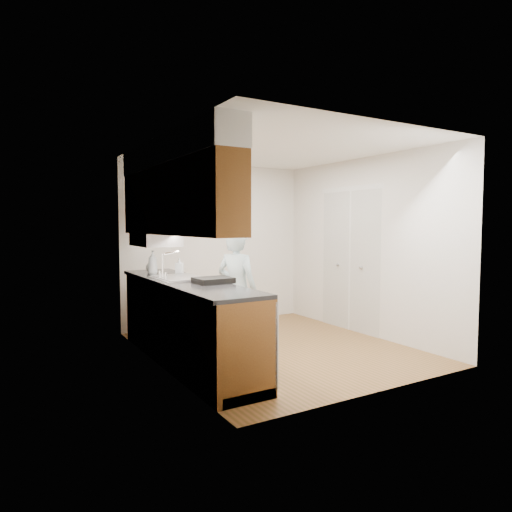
{
  "coord_description": "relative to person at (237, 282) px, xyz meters",
  "views": [
    {
      "loc": [
        -3.11,
        -4.75,
        1.57
      ],
      "look_at": [
        -0.15,
        0.25,
        1.16
      ],
      "focal_mm": 32.0,
      "sensor_mm": 36.0,
      "label": 1
    }
  ],
  "objects": [
    {
      "name": "ceiling",
      "position": [
        0.48,
        -0.15,
        1.64
      ],
      "size": [
        3.5,
        3.5,
        0.0
      ],
      "primitive_type": "plane",
      "rotation": [
        3.14,
        0.0,
        0.0
      ],
      "color": "white",
      "rests_on": "wall_left"
    },
    {
      "name": "wall_back",
      "position": [
        0.48,
        1.6,
        0.39
      ],
      "size": [
        3.0,
        0.02,
        2.5
      ],
      "primitive_type": "cube",
      "color": "silver",
      "rests_on": "floor"
    },
    {
      "name": "upper_cabinets",
      "position": [
        -0.85,
        -0.1,
        1.09
      ],
      "size": [
        0.47,
        2.8,
        1.21
      ],
      "color": "brown",
      "rests_on": "wall_left"
    },
    {
      "name": "person",
      "position": [
        0.0,
        0.0,
        0.0
      ],
      "size": [
        0.64,
        0.71,
        1.68
      ],
      "primitive_type": "imported",
      "rotation": [
        0.0,
        0.0,
        2.1
      ],
      "color": "#9AB4BB",
      "rests_on": "floor_mat"
    },
    {
      "name": "counter",
      "position": [
        -0.72,
        -0.15,
        -0.37
      ],
      "size": [
        0.64,
        2.8,
        1.3
      ],
      "color": "brown",
      "rests_on": "floor"
    },
    {
      "name": "wall_left",
      "position": [
        -1.02,
        -0.15,
        0.39
      ],
      "size": [
        0.02,
        3.5,
        2.5
      ],
      "primitive_type": "cube",
      "color": "silver",
      "rests_on": "floor"
    },
    {
      "name": "soap_bottle_a",
      "position": [
        -0.85,
        0.64,
        0.23
      ],
      "size": [
        0.12,
        0.12,
        0.3
      ],
      "primitive_type": "imported",
      "rotation": [
        0.0,
        0.0,
        0.05
      ],
      "color": "silver",
      "rests_on": "counter"
    },
    {
      "name": "floor_mat",
      "position": [
        0.0,
        0.0,
        -0.85
      ],
      "size": [
        0.69,
        1.02,
        0.02
      ],
      "primitive_type": "cube",
      "rotation": [
        0.0,
        0.0,
        -0.15
      ],
      "color": "slate",
      "rests_on": "floor"
    },
    {
      "name": "wall_right",
      "position": [
        1.98,
        -0.15,
        0.39
      ],
      "size": [
        0.02,
        3.5,
        2.5
      ],
      "primitive_type": "cube",
      "color": "silver",
      "rests_on": "floor"
    },
    {
      "name": "floor",
      "position": [
        0.48,
        -0.15,
        -0.86
      ],
      "size": [
        3.5,
        3.5,
        0.0
      ],
      "primitive_type": "plane",
      "color": "#8F5D36",
      "rests_on": "ground"
    },
    {
      "name": "steel_can",
      "position": [
        -0.48,
        0.65,
        0.14
      ],
      "size": [
        0.08,
        0.08,
        0.12
      ],
      "primitive_type": "cylinder",
      "rotation": [
        0.0,
        0.0,
        0.36
      ],
      "color": "#A5A5AA",
      "rests_on": "counter"
    },
    {
      "name": "soap_bottle_b",
      "position": [
        -0.53,
        0.56,
        0.18
      ],
      "size": [
        0.13,
        0.13,
        0.2
      ],
      "primitive_type": "imported",
      "rotation": [
        0.0,
        0.0,
        -0.66
      ],
      "color": "silver",
      "rests_on": "counter"
    },
    {
      "name": "closet_door",
      "position": [
        1.97,
        0.15,
        0.17
      ],
      "size": [
        0.02,
        1.22,
        2.05
      ],
      "primitive_type": "cube",
      "color": "silver",
      "rests_on": "wall_right"
    },
    {
      "name": "dish_rack",
      "position": [
        -0.57,
        -0.52,
        0.11
      ],
      "size": [
        0.39,
        0.33,
        0.06
      ],
      "primitive_type": "cube",
      "rotation": [
        0.0,
        0.0,
        0.04
      ],
      "color": "black",
      "rests_on": "counter"
    },
    {
      "name": "soap_bottle_c",
      "position": [
        -0.8,
        0.84,
        0.18
      ],
      "size": [
        0.21,
        0.21,
        0.19
      ],
      "primitive_type": "imported",
      "rotation": [
        0.0,
        0.0,
        0.84
      ],
      "color": "silver",
      "rests_on": "counter"
    }
  ]
}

